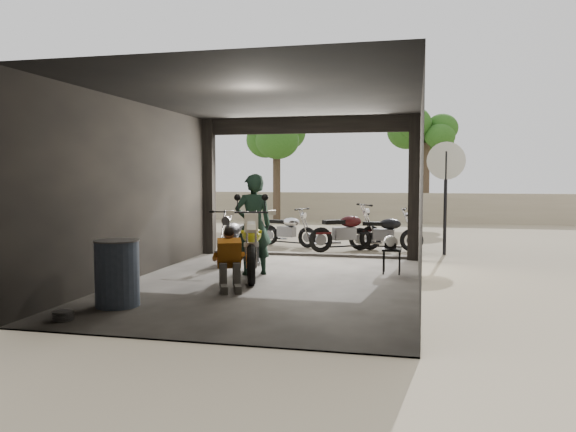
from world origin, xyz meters
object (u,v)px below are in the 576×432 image
at_px(oil_drum, 117,274).
at_px(sign_post, 446,178).
at_px(outside_bike_b, 346,228).
at_px(rider, 253,225).
at_px(outside_bike_a, 288,227).
at_px(left_bike, 234,236).
at_px(stool, 392,253).
at_px(outside_bike_c, 386,230).
at_px(main_bike, 252,243).
at_px(mechanic, 230,261).
at_px(helmet, 391,242).

xyz_separation_m(oil_drum, sign_post, (4.78, 6.60, 1.35)).
distance_m(outside_bike_b, rider, 4.04).
height_order(outside_bike_a, oil_drum, outside_bike_a).
xyz_separation_m(outside_bike_b, sign_post, (2.36, -0.13, 1.24)).
bearing_deg(outside_bike_a, left_bike, -169.03).
bearing_deg(oil_drum, rider, 68.48).
relative_size(stool, sign_post, 0.18).
bearing_deg(sign_post, outside_bike_b, 163.10).
bearing_deg(outside_bike_c, outside_bike_b, 106.10).
bearing_deg(left_bike, outside_bike_b, 46.40).
height_order(outside_bike_b, oil_drum, outside_bike_b).
height_order(outside_bike_a, outside_bike_b, outside_bike_b).
bearing_deg(outside_bike_c, stool, -173.12).
bearing_deg(oil_drum, main_bike, 65.29).
distance_m(rider, mechanic, 1.61).
bearing_deg(outside_bike_b, helmet, 167.86).
bearing_deg(helmet, oil_drum, -135.44).
height_order(outside_bike_c, helmet, outside_bike_c).
xyz_separation_m(rider, helmet, (2.50, 0.67, -0.33)).
height_order(left_bike, helmet, left_bike).
bearing_deg(sign_post, main_bike, -145.76).
height_order(helmet, oil_drum, oil_drum).
bearing_deg(oil_drum, mechanic, 48.76).
distance_m(rider, stool, 2.67).
relative_size(outside_bike_a, outside_bike_b, 0.88).
distance_m(helmet, sign_post, 3.44).
bearing_deg(main_bike, outside_bike_b, 57.43).
relative_size(left_bike, helmet, 6.00).
bearing_deg(mechanic, stool, 18.90).
distance_m(rider, oil_drum, 3.17).
bearing_deg(rider, main_bike, 71.33).
relative_size(main_bike, oil_drum, 2.03).
relative_size(outside_bike_a, stool, 3.09).
distance_m(left_bike, outside_bike_b, 3.18).
xyz_separation_m(main_bike, oil_drum, (-1.20, -2.62, -0.17)).
bearing_deg(rider, helmet, 165.58).
distance_m(outside_bike_b, oil_drum, 7.15).
distance_m(main_bike, outside_bike_b, 4.28).
height_order(outside_bike_b, helmet, outside_bike_b).
distance_m(outside_bike_b, stool, 3.37).
relative_size(main_bike, mechanic, 1.95).
xyz_separation_m(helmet, sign_post, (1.13, 3.02, 1.21)).
xyz_separation_m(stool, helmet, (-0.02, -0.02, 0.20)).
relative_size(left_bike, outside_bike_c, 1.06).
height_order(mechanic, helmet, mechanic).
distance_m(mechanic, stool, 3.33).
bearing_deg(outside_bike_c, helmet, -173.56).
xyz_separation_m(main_bike, helmet, (2.44, 0.96, -0.02)).
distance_m(oil_drum, sign_post, 8.26).
xyz_separation_m(left_bike, sign_post, (4.50, 2.22, 1.25)).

